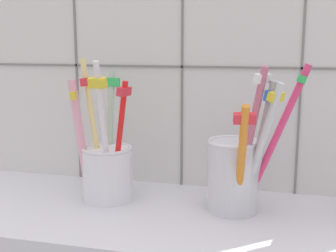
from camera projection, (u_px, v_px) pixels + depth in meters
The scene contains 4 objects.
counter_slab at pixel (162, 220), 53.96cm from camera, with size 64.00×22.00×2.00cm, color silver.
tile_wall_back at pixel (184, 42), 61.36cm from camera, with size 64.00×2.20×45.00cm.
toothbrush_cup_left at pixel (106, 165), 57.48cm from camera, with size 8.42×11.52×18.57cm.
toothbrush_cup_right at pixel (237, 169), 53.08cm from camera, with size 11.84×9.89×18.19cm.
Camera 1 is at (12.97, -49.16, 22.49)cm, focal length 46.84 mm.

